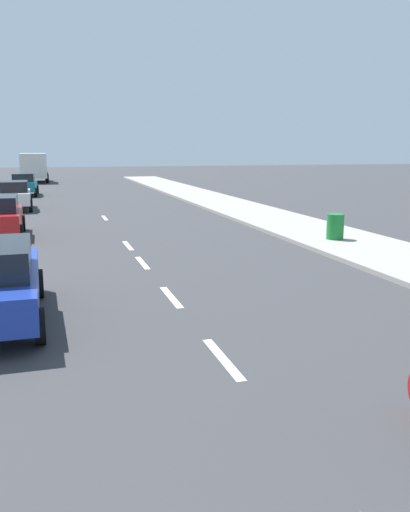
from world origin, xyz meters
name	(u,v)px	position (x,y,z in m)	size (l,w,h in m)	color
ground_plane	(125,242)	(0.00, 20.00, 0.00)	(160.00, 160.00, 0.00)	#38383A
sidewalk_strip	(290,224)	(7.46, 22.00, 0.07)	(3.60, 80.00, 0.14)	#9E998E
lane_stripe_2	(223,358)	(0.00, 8.55, 0.00)	(0.16, 1.80, 0.01)	white
lane_stripe_3	(171,297)	(0.00, 12.33, 0.00)	(0.16, 1.80, 0.01)	white
lane_stripe_4	(142,263)	(0.00, 16.20, 0.00)	(0.16, 1.80, 0.01)	white
lane_stripe_5	(128,245)	(0.00, 19.17, 0.00)	(0.16, 1.80, 0.01)	white
lane_stripe_6	(105,218)	(0.00, 26.98, 0.00)	(0.16, 1.80, 0.01)	white
parked_car_white	(14,195)	(-4.34, 31.77, 0.84)	(1.92, 4.00, 1.57)	white
parked_car_teal	(24,184)	(-4.14, 40.94, 0.83)	(1.87, 3.85, 1.57)	#14727A
delivery_truck	(33,167)	(-3.80, 56.54, 1.50)	(2.76, 6.28, 2.80)	#23478C
trash_bin_far	(335,227)	(7.14, 17.65, 0.59)	(0.60, 0.60, 0.89)	#19722D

